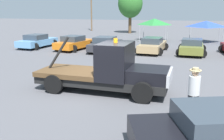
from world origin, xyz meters
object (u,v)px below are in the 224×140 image
object	(u,v)px
tree_left	(130,4)
utility_pole	(91,5)
tow_truck	(110,72)
parked_car_orange	(74,43)
parked_car_skyblue	(37,41)
parked_car_tan	(153,45)
traffic_cone	(110,62)
canopy_tent_green	(154,22)
parked_car_charcoal	(106,44)
parked_car_olive	(192,47)
canopy_tent_blue	(206,24)
person_near_truck	(194,89)

from	to	relation	value
tree_left	utility_pole	size ratio (longest dim) A/B	0.83
tow_truck	parked_car_orange	xyz separation A→B (m)	(-6.82, 11.05, -0.32)
parked_car_orange	tree_left	world-z (taller)	tree_left
parked_car_skyblue	parked_car_tan	world-z (taller)	same
tow_truck	traffic_cone	size ratio (longest dim) A/B	11.30
canopy_tent_green	parked_car_charcoal	bearing A→B (deg)	-109.47
utility_pole	canopy_tent_green	bearing A→B (deg)	-42.47
parked_car_orange	parked_car_tan	bearing A→B (deg)	-76.22
parked_car_olive	tow_truck	bearing A→B (deg)	163.99
tree_left	utility_pole	world-z (taller)	utility_pole
parked_car_charcoal	canopy_tent_green	distance (m)	9.93
canopy_tent_green	canopy_tent_blue	xyz separation A→B (m)	(5.93, 0.03, -0.17)
canopy_tent_green	parked_car_olive	bearing A→B (deg)	-64.04
parked_car_skyblue	canopy_tent_blue	world-z (taller)	canopy_tent_blue
parked_car_skyblue	person_near_truck	bearing A→B (deg)	-126.83
person_near_truck	parked_car_orange	distance (m)	16.64
tow_truck	canopy_tent_green	xyz separation A→B (m)	(-0.43, 20.25, 1.31)
tree_left	traffic_cone	distance (m)	24.47
parked_car_skyblue	parked_car_olive	distance (m)	14.76
parked_car_skyblue	utility_pole	size ratio (longest dim) A/B	0.56
parked_car_olive	parked_car_orange	bearing A→B (deg)	94.83
parked_car_tan	parked_car_orange	bearing A→B (deg)	98.09
parked_car_charcoal	parked_car_olive	bearing A→B (deg)	-86.10
parked_car_skyblue	canopy_tent_blue	distance (m)	18.81
parked_car_orange	parked_car_tan	world-z (taller)	same
parked_car_orange	parked_car_olive	size ratio (longest dim) A/B	1.07
person_near_truck	parked_car_tan	size ratio (longest dim) A/B	0.38
tow_truck	canopy_tent_green	distance (m)	20.30
parked_car_skyblue	canopy_tent_green	size ratio (longest dim) A/B	1.49
parked_car_charcoal	traffic_cone	size ratio (longest dim) A/B	8.82
tow_truck	person_near_truck	world-z (taller)	tow_truck
parked_car_orange	parked_car_charcoal	size ratio (longest dim) A/B	0.95
parked_car_tan	canopy_tent_blue	world-z (taller)	canopy_tent_blue
utility_pole	parked_car_orange	bearing A→B (deg)	-73.71
canopy_tent_green	parked_car_skyblue	bearing A→B (deg)	-139.25
parked_car_skyblue	parked_car_orange	bearing A→B (deg)	-87.08
tree_left	traffic_cone	bearing A→B (deg)	-80.99
person_near_truck	parked_car_olive	xyz separation A→B (m)	(0.21, 13.39, -0.43)
parked_car_orange	tree_left	bearing A→B (deg)	4.84
parked_car_charcoal	parked_car_tan	xyz separation A→B (m)	(4.20, 0.56, -0.00)
parked_car_skyblue	parked_car_olive	size ratio (longest dim) A/B	1.06
person_near_truck	parked_car_orange	world-z (taller)	person_near_truck
parked_car_orange	canopy_tent_green	bearing A→B (deg)	-25.16
traffic_cone	parked_car_orange	bearing A→B (deg)	132.22
parked_car_charcoal	canopy_tent_blue	bearing A→B (deg)	-44.51
person_near_truck	traffic_cone	world-z (taller)	person_near_truck
person_near_truck	traffic_cone	bearing A→B (deg)	-152.23
parked_car_charcoal	tree_left	size ratio (longest dim) A/B	0.71
parked_car_skyblue	tree_left	world-z (taller)	tree_left
canopy_tent_green	canopy_tent_blue	distance (m)	5.93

